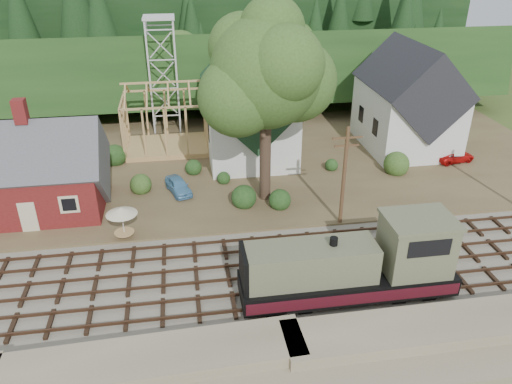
{
  "coord_description": "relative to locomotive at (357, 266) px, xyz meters",
  "views": [
    {
      "loc": [
        -4.39,
        -26.15,
        19.97
      ],
      "look_at": [
        0.63,
        6.0,
        3.0
      ],
      "focal_mm": 35.0,
      "sensor_mm": 36.0,
      "label": 1
    }
  ],
  "objects": [
    {
      "name": "big_tree",
      "position": [
        -3.16,
        13.08,
        7.97
      ],
      "size": [
        10.9,
        8.4,
        14.7
      ],
      "color": "#38281E",
      "rests_on": "village_flat"
    },
    {
      "name": "timber_frame",
      "position": [
        -11.33,
        25.0,
        1.02
      ],
      "size": [
        8.2,
        6.2,
        6.99
      ],
      "color": "tan",
      "rests_on": "village_flat"
    },
    {
      "name": "embankment",
      "position": [
        -5.33,
        -5.5,
        -2.24
      ],
      "size": [
        64.0,
        5.0,
        1.6
      ],
      "primitive_type": "cube",
      "color": "#7F7259",
      "rests_on": "ground"
    },
    {
      "name": "car_red",
      "position": [
        16.01,
        17.57,
        -1.4
      ],
      "size": [
        4.16,
        2.45,
        1.08
      ],
      "primitive_type": "imported",
      "rotation": [
        0.0,
        0.0,
        1.75
      ],
      "color": "red",
      "rests_on": "village_flat"
    },
    {
      "name": "village_flat",
      "position": [
        -5.33,
        21.0,
        -2.09
      ],
      "size": [
        64.0,
        26.0,
        0.3
      ],
      "primitive_type": "cube",
      "color": "brown",
      "rests_on": "ground"
    },
    {
      "name": "lattice_tower",
      "position": [
        -11.33,
        31.0,
        7.79
      ],
      "size": [
        3.2,
        3.2,
        12.12
      ],
      "color": "silver",
      "rests_on": "village_flat"
    },
    {
      "name": "car_blue",
      "position": [
        -10.41,
        15.09,
        -1.31
      ],
      "size": [
        2.57,
        3.97,
        1.26
      ],
      "primitive_type": "imported",
      "rotation": [
        0.0,
        0.0,
        0.32
      ],
      "color": "#5F9ECC",
      "rests_on": "village_flat"
    },
    {
      "name": "church",
      "position": [
        -3.33,
        22.68,
        2.94
      ],
      "size": [
        8.4,
        15.17,
        13.0
      ],
      "color": "silver",
      "rests_on": "village_flat"
    },
    {
      "name": "ground",
      "position": [
        -5.33,
        3.0,
        -2.24
      ],
      "size": [
        140.0,
        140.0,
        0.0
      ],
      "primitive_type": "plane",
      "color": "#384C1E",
      "rests_on": "ground"
    },
    {
      "name": "farmhouse",
      "position": [
        12.67,
        22.0,
        2.62
      ],
      "size": [
        8.4,
        10.8,
        10.6
      ],
      "color": "silver",
      "rests_on": "village_flat"
    },
    {
      "name": "patio_set",
      "position": [
        -14.41,
        8.52,
        0.17
      ],
      "size": [
        2.23,
        2.23,
        2.49
      ],
      "color": "silver",
      "rests_on": "village_flat"
    },
    {
      "name": "locomotive",
      "position": [
        0.0,
        0.0,
        0.0
      ],
      "size": [
        12.86,
        3.21,
        5.12
      ],
      "color": "black",
      "rests_on": "railroad_bed"
    },
    {
      "name": "ridge",
      "position": [
        -5.33,
        61.0,
        -2.24
      ],
      "size": [
        80.0,
        20.0,
        12.0
      ],
      "primitive_type": "cube",
      "color": "black",
      "rests_on": "ground"
    },
    {
      "name": "hillside",
      "position": [
        -5.33,
        45.0,
        -2.24
      ],
      "size": [
        70.0,
        28.96,
        12.74
      ],
      "primitive_type": "cube",
      "rotation": [
        -0.17,
        0.0,
        0.0
      ],
      "color": "#1E3F19",
      "rests_on": "ground"
    },
    {
      "name": "telegraph_pole_near",
      "position": [
        1.67,
        8.2,
        2.0
      ],
      "size": [
        2.2,
        0.28,
        8.0
      ],
      "color": "#4C331E",
      "rests_on": "ground"
    },
    {
      "name": "railroad_bed",
      "position": [
        -5.33,
        3.0,
        -2.16
      ],
      "size": [
        64.0,
        11.0,
        0.16
      ],
      "primitive_type": "cube",
      "color": "#726B5B",
      "rests_on": "ground"
    },
    {
      "name": "depot",
      "position": [
        -21.33,
        14.0,
        0.97
      ],
      "size": [
        10.8,
        7.41,
        9.0
      ],
      "color": "#5C1515",
      "rests_on": "village_flat"
    }
  ]
}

